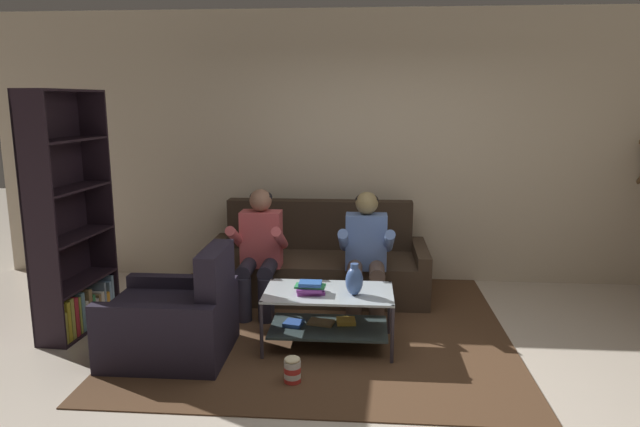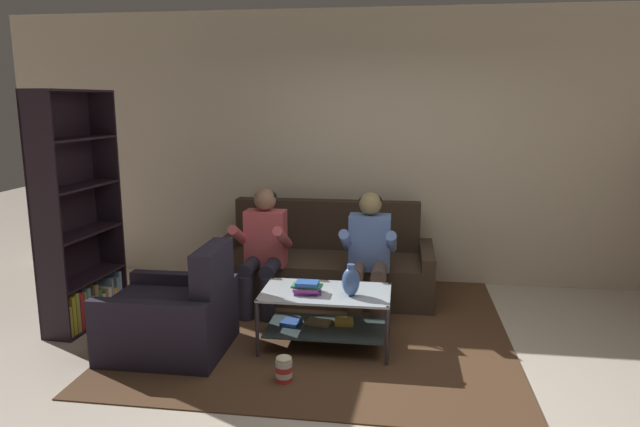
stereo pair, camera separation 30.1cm
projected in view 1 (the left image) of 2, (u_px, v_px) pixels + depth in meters
The scene contains 12 objects.
ground at pixel (376, 382), 4.05m from camera, with size 16.80×16.80×0.00m, color beige.
back_partition at pixel (374, 149), 6.17m from camera, with size 8.40×0.12×2.90m, color beige.
couch at pixel (317, 266), 5.85m from camera, with size 2.21×0.89×0.93m.
person_seated_left at pixel (259, 247), 5.29m from camera, with size 0.50×0.58×1.15m.
person_seated_right at pixel (366, 250), 5.22m from camera, with size 0.50×0.58×1.14m.
coffee_table at pixel (328, 310), 4.58m from camera, with size 1.02×0.58×0.47m.
area_rug at pixel (321, 321), 5.14m from camera, with size 3.20×3.22×0.01m.
vase at pixel (354, 280), 4.44m from camera, with size 0.14×0.14×0.25m.
book_stack at pixel (310, 288), 4.48m from camera, with size 0.24×0.18×0.10m.
bookshelf at pixel (70, 247), 4.87m from camera, with size 0.34×0.92×2.05m.
armchair at pixel (175, 322), 4.42m from camera, with size 0.92×0.81×0.87m.
popcorn_tub at pixel (292, 370), 4.02m from camera, with size 0.12×0.12×0.20m.
Camera 1 is at (-0.10, -3.75, 1.97)m, focal length 32.00 mm.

